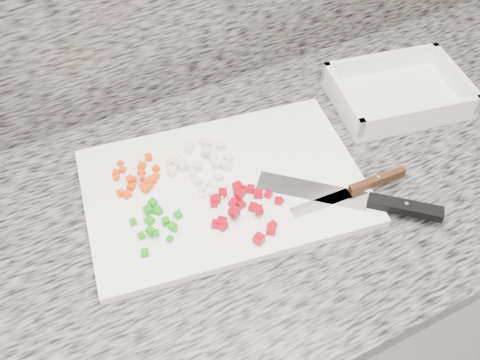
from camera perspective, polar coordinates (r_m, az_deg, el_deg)
The scene contains 11 objects.
cabinet at distance 1.29m, azimuth -4.54°, elevation -16.78°, with size 3.92×0.62×0.86m, color beige.
countertop at distance 0.90m, azimuth -6.28°, elevation -5.09°, with size 3.96×0.64×0.04m, color #67635B.
cutting_board at distance 0.91m, azimuth -1.69°, elevation -0.72°, with size 0.47×0.31×0.02m, color white.
carrot_pile at distance 0.92m, azimuth -10.63°, elevation 0.14°, with size 0.08×0.09×0.02m.
onion_pile at distance 0.93m, azimuth -4.31°, elevation 2.16°, with size 0.12×0.10×0.02m.
green_pepper_pile at distance 0.86m, azimuth -8.90°, elevation -4.40°, with size 0.09×0.10×0.02m.
red_pepper_pile at distance 0.86m, azimuth 0.19°, elevation -2.98°, with size 0.13×0.13×0.02m.
garlic_pile at distance 0.89m, azimuth -2.99°, elevation -1.10°, with size 0.05×0.05×0.01m.
chef_knife at distance 0.90m, azimuth 13.94°, elevation -2.26°, with size 0.25×0.23×0.02m.
paring_knife at distance 0.92m, azimuth 13.01°, elevation -0.65°, with size 0.22×0.03×0.02m.
tray at distance 1.11m, azimuth 16.48°, elevation 8.83°, with size 0.28×0.23×0.05m.
Camera 1 is at (-0.15, 0.93, 1.61)m, focal length 40.00 mm.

